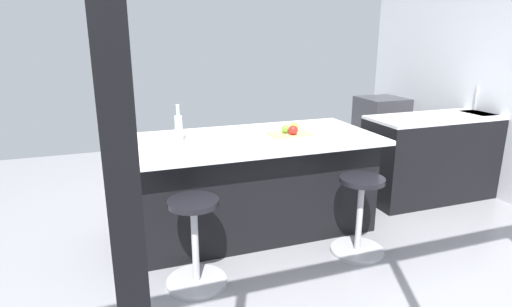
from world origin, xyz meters
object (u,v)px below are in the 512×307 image
object	(u,v)px
cutting_board	(290,134)
apple_green	(286,129)
apple_yellow	(294,127)
stool_by_window	(359,218)
oven_range	(380,128)
water_bottle	(179,127)
apple_red	(293,130)
kitchen_island	(252,183)
stool_middle	(195,245)

from	to	relation	value
cutting_board	apple_green	bearing A→B (deg)	-2.38
apple_yellow	stool_by_window	bearing A→B (deg)	113.05
oven_range	cutting_board	distance (m)	2.76
oven_range	water_bottle	size ratio (longest dim) A/B	2.83
apple_green	cutting_board	bearing A→B (deg)	177.62
oven_range	apple_yellow	size ratio (longest dim) A/B	10.92
oven_range	apple_red	size ratio (longest dim) A/B	10.75
stool_by_window	cutting_board	xyz separation A→B (m)	(0.35, -0.63, 0.59)
water_bottle	apple_green	bearing A→B (deg)	174.46
oven_range	kitchen_island	size ratio (longest dim) A/B	0.41
stool_middle	cutting_board	xyz separation A→B (m)	(-1.01, -0.63, 0.59)
stool_middle	apple_yellow	world-z (taller)	apple_yellow
apple_yellow	apple_green	distance (m)	0.12
oven_range	cutting_board	size ratio (longest dim) A/B	2.45
apple_yellow	water_bottle	world-z (taller)	water_bottle
cutting_board	water_bottle	xyz separation A→B (m)	(0.97, -0.09, 0.11)
apple_yellow	apple_green	xyz separation A→B (m)	(0.11, 0.05, -0.00)
cutting_board	apple_red	world-z (taller)	apple_red
apple_red	water_bottle	xyz separation A→B (m)	(0.96, -0.17, 0.06)
stool_middle	apple_red	bearing A→B (deg)	-151.10
stool_by_window	apple_yellow	size ratio (longest dim) A/B	8.12
cutting_board	apple_green	distance (m)	0.06
stool_middle	water_bottle	xyz separation A→B (m)	(-0.04, -0.72, 0.70)
kitchen_island	cutting_board	size ratio (longest dim) A/B	5.97
apple_green	stool_by_window	bearing A→B (deg)	121.95
oven_range	cutting_board	xyz separation A→B (m)	(2.17, 1.65, 0.46)
stool_middle	oven_range	bearing A→B (deg)	-144.43
stool_middle	apple_red	distance (m)	1.31
stool_by_window	apple_yellow	bearing A→B (deg)	-66.95
stool_middle	water_bottle	distance (m)	1.01
stool_by_window	apple_green	xyz separation A→B (m)	(0.39, -0.63, 0.64)
oven_range	apple_red	distance (m)	2.82
apple_red	apple_green	xyz separation A→B (m)	(0.04, -0.08, -0.00)
apple_yellow	water_bottle	xyz separation A→B (m)	(1.03, -0.04, 0.06)
kitchen_island	apple_green	bearing A→B (deg)	165.28
kitchen_island	water_bottle	xyz separation A→B (m)	(0.64, -0.01, 0.56)
stool_by_window	cutting_board	size ratio (longest dim) A/B	1.82
apple_green	water_bottle	xyz separation A→B (m)	(0.92, -0.09, 0.07)
apple_red	water_bottle	distance (m)	0.98
cutting_board	stool_by_window	bearing A→B (deg)	119.11
apple_green	apple_red	bearing A→B (deg)	115.46
apple_green	water_bottle	world-z (taller)	water_bottle
apple_yellow	apple_green	bearing A→B (deg)	24.02
kitchen_island	stool_by_window	xyz separation A→B (m)	(-0.68, 0.71, -0.14)
cutting_board	apple_green	size ratio (longest dim) A/B	4.91
kitchen_island	stool_middle	distance (m)	0.99
water_bottle	oven_range	bearing A→B (deg)	-153.65
kitchen_island	apple_yellow	distance (m)	0.64
water_bottle	cutting_board	bearing A→B (deg)	174.60
cutting_board	apple_yellow	bearing A→B (deg)	-141.88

